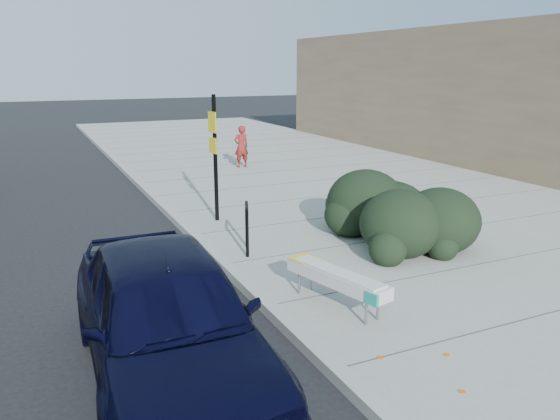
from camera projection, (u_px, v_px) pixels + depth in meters
The scene contains 9 objects.
ground at pixel (271, 314), 8.37m from camera, with size 120.00×120.00×0.00m, color black.
sidewalk_near at pixel (382, 202), 15.03m from camera, with size 11.20×50.00×0.15m, color gray.
curb_near at pixel (184, 226), 12.73m from camera, with size 0.22×50.00×0.17m, color #9E9E99.
bench at pixel (337, 278), 8.20m from camera, with size 0.83×1.93×0.57m.
bike_rack at pixel (247, 223), 10.61m from camera, with size 0.28×0.62×0.96m.
sign_post at pixel (215, 151), 12.53m from camera, with size 0.14×0.34×2.93m.
hedge at pixel (376, 199), 11.81m from camera, with size 2.03×4.06×1.52m, color black.
sedan_navy at pixel (167, 316), 6.45m from camera, with size 1.93×4.81×1.64m, color black.
pedestrian at pixel (241, 147), 19.61m from camera, with size 0.55×0.36×1.50m, color maroon.
Camera 1 is at (-3.13, -7.02, 3.68)m, focal length 35.00 mm.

